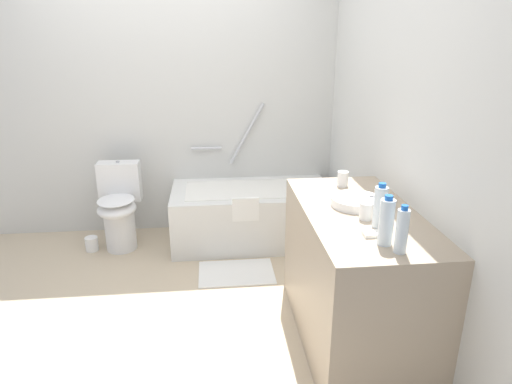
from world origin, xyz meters
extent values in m
plane|color=#C1AD8E|center=(0.00, 0.00, 0.00)|extent=(4.07, 4.07, 0.00)
cube|color=silver|center=(0.00, 1.37, 1.22)|extent=(3.47, 0.10, 2.44)
cube|color=silver|center=(1.58, 0.00, 1.22)|extent=(0.10, 3.03, 2.44)
cube|color=silver|center=(0.73, 0.95, 0.25)|extent=(1.42, 0.73, 0.50)
cube|color=white|center=(0.73, 0.95, 0.46)|extent=(1.17, 0.53, 0.09)
cylinder|color=silver|center=(1.29, 0.95, 0.54)|extent=(0.09, 0.03, 0.03)
cylinder|color=silver|center=(0.72, 1.29, 0.93)|extent=(0.33, 0.03, 0.57)
cylinder|color=silver|center=(0.34, 1.29, 0.80)|extent=(0.28, 0.03, 0.03)
cube|color=white|center=(0.65, 0.60, 0.45)|extent=(0.22, 0.03, 0.20)
cylinder|color=white|center=(-0.44, 0.89, 0.20)|extent=(0.26, 0.26, 0.40)
ellipsoid|color=white|center=(-0.44, 0.85, 0.40)|extent=(0.33, 0.37, 0.13)
ellipsoid|color=white|center=(-0.44, 0.85, 0.48)|extent=(0.31, 0.36, 0.02)
cube|color=white|center=(-0.44, 1.08, 0.57)|extent=(0.36, 0.16, 0.35)
cylinder|color=#A0A0A6|center=(-0.44, 1.08, 0.75)|extent=(0.03, 0.03, 0.01)
cube|color=tan|center=(1.22, -0.51, 0.43)|extent=(0.64, 1.27, 0.85)
cylinder|color=white|center=(1.22, -0.43, 0.88)|extent=(0.29, 0.29, 0.05)
cylinder|color=#ABABB0|center=(1.40, -0.43, 0.88)|extent=(0.02, 0.02, 0.05)
cylinder|color=#ABABB0|center=(1.35, -0.43, 0.91)|extent=(0.11, 0.02, 0.02)
cylinder|color=#ABABB0|center=(1.40, -0.49, 0.87)|extent=(0.03, 0.03, 0.04)
cylinder|color=#ABABB0|center=(1.40, -0.37, 0.87)|extent=(0.03, 0.03, 0.04)
cylinder|color=silver|center=(1.19, -0.94, 0.97)|extent=(0.07, 0.07, 0.23)
cylinder|color=blue|center=(1.19, -0.94, 1.09)|extent=(0.04, 0.04, 0.02)
cylinder|color=silver|center=(1.24, -0.74, 0.96)|extent=(0.07, 0.07, 0.22)
cylinder|color=blue|center=(1.24, -0.74, 1.08)|extent=(0.04, 0.04, 0.02)
cylinder|color=silver|center=(1.23, -1.03, 0.96)|extent=(0.06, 0.06, 0.21)
cylinder|color=blue|center=(1.23, -1.03, 1.08)|extent=(0.03, 0.03, 0.02)
cylinder|color=white|center=(1.21, -0.63, 0.90)|extent=(0.07, 0.07, 0.09)
cylinder|color=white|center=(1.24, -0.07, 0.90)|extent=(0.07, 0.07, 0.10)
cube|color=white|center=(1.17, -0.84, 0.86)|extent=(0.09, 0.06, 0.02)
cube|color=white|center=(0.55, 0.34, 0.01)|extent=(0.60, 0.41, 0.01)
cylinder|color=white|center=(-0.69, 0.88, 0.06)|extent=(0.11, 0.11, 0.13)
camera|label=1|loc=(0.38, -2.80, 1.81)|focal=31.31mm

